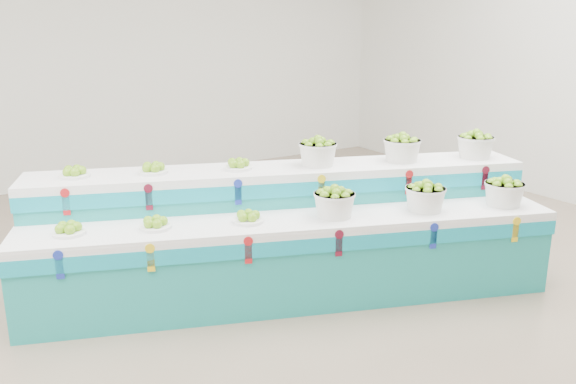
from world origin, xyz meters
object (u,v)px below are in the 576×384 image
at_px(basket_lower_left, 334,202).
at_px(basket_upper_right, 475,145).
at_px(plate_upper_mid, 153,168).
at_px(display_stand, 288,233).

relative_size(basket_lower_left, basket_upper_right, 1.00).
bearing_deg(basket_lower_left, basket_upper_right, -0.64).
distance_m(plate_upper_mid, basket_upper_right, 2.91).
bearing_deg(display_stand, basket_upper_right, 8.34).
distance_m(display_stand, basket_lower_left, 0.53).
bearing_deg(plate_upper_mid, basket_upper_right, -20.24).
height_order(display_stand, basket_upper_right, basket_upper_right).
bearing_deg(plate_upper_mid, display_stand, -34.08).
relative_size(display_stand, basket_upper_right, 12.95).
distance_m(display_stand, plate_upper_mid, 1.25).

